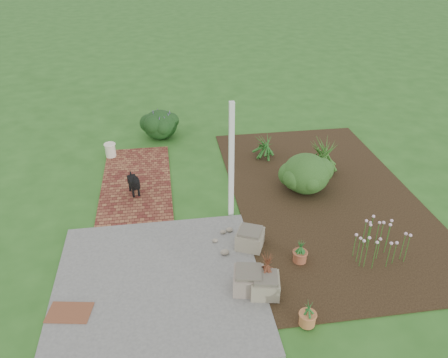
{
  "coord_description": "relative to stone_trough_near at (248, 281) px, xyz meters",
  "views": [
    {
      "loc": [
        -0.96,
        -7.37,
        5.29
      ],
      "look_at": [
        0.2,
        0.4,
        0.7
      ],
      "focal_mm": 35.0,
      "sensor_mm": 36.0,
      "label": 1
    }
  ],
  "objects": [
    {
      "name": "cream_ceramic_urn",
      "position": [
        -2.61,
        5.25,
        0.01
      ],
      "size": [
        0.31,
        0.31,
        0.35
      ],
      "primitive_type": "cylinder",
      "rotation": [
        0.0,
        0.0,
        0.2
      ],
      "color": "#F1E6C6",
      "rests_on": "brick_path"
    },
    {
      "name": "concrete_patio",
      "position": [
        -1.48,
        0.37,
        -0.18
      ],
      "size": [
        3.5,
        3.5,
        0.04
      ],
      "primitive_type": "cube",
      "color": "slate",
      "rests_on": "ground"
    },
    {
      "name": "terracotta_pot_bronze",
      "position": [
        0.3,
        0.01,
        -0.04
      ],
      "size": [
        0.35,
        0.35,
        0.28
      ],
      "primitive_type": "cylinder",
      "rotation": [
        0.0,
        0.0,
        -0.02
      ],
      "color": "#B45F3D",
      "rests_on": "garden_bed"
    },
    {
      "name": "evergreen_shrub",
      "position": [
        1.89,
        2.9,
        0.27
      ],
      "size": [
        1.29,
        1.29,
        0.9
      ],
      "primitive_type": "ellipsoid",
      "rotation": [
        0.0,
        0.0,
        -0.25
      ],
      "color": "#0E3614",
      "rests_on": "garden_bed"
    },
    {
      "name": "garden_bed",
      "position": [
        2.27,
        2.62,
        -0.19
      ],
      "size": [
        4.0,
        7.0,
        0.03
      ],
      "primitive_type": "cube",
      "color": "black",
      "rests_on": "ground"
    },
    {
      "name": "stone_trough_mid",
      "position": [
        0.25,
        -0.14,
        -0.01
      ],
      "size": [
        0.54,
        0.54,
        0.31
      ],
      "primitive_type": "cube",
      "rotation": [
        0.0,
        0.0,
        -0.19
      ],
      "color": "gray",
      "rests_on": "concrete_patio"
    },
    {
      "name": "ground",
      "position": [
        -0.23,
        2.12,
        -0.2
      ],
      "size": [
        80.0,
        80.0,
        0.0
      ],
      "primitive_type": "plane",
      "color": "#295E1D",
      "rests_on": "ground"
    },
    {
      "name": "black_dog",
      "position": [
        -1.94,
        3.25,
        0.15
      ],
      "size": [
        0.3,
        0.6,
        0.52
      ],
      "rotation": [
        0.0,
        0.0,
        0.29
      ],
      "color": "black",
      "rests_on": "brick_path"
    },
    {
      "name": "veranda_post",
      "position": [
        0.07,
        2.22,
        1.05
      ],
      "size": [
        0.1,
        0.1,
        2.5
      ],
      "primitive_type": "cube",
      "color": "white",
      "rests_on": "ground"
    },
    {
      "name": "stone_trough_near",
      "position": [
        0.0,
        0.0,
        0.0
      ],
      "size": [
        0.58,
        0.58,
        0.33
      ],
      "primitive_type": "cube",
      "rotation": [
        0.0,
        0.0,
        -0.2
      ],
      "color": "#796D5D",
      "rests_on": "concrete_patio"
    },
    {
      "name": "terracotta_pot_small_left",
      "position": [
        1.06,
        0.55,
        -0.07
      ],
      "size": [
        0.3,
        0.3,
        0.2
      ],
      "primitive_type": "cylinder",
      "rotation": [
        0.0,
        0.0,
        0.27
      ],
      "color": "#985133",
      "rests_on": "garden_bed"
    },
    {
      "name": "brick_path",
      "position": [
        -1.93,
        3.87,
        -0.18
      ],
      "size": [
        1.6,
        3.5,
        0.04
      ],
      "primitive_type": "cube",
      "color": "#5B231D",
      "rests_on": "ground"
    },
    {
      "name": "agapanthus_clump_front",
      "position": [
        1.32,
        4.63,
        0.18
      ],
      "size": [
        1.05,
        1.05,
        0.72
      ],
      "primitive_type": null,
      "rotation": [
        0.0,
        0.0,
        -0.38
      ],
      "color": "#113917",
      "rests_on": "garden_bed"
    },
    {
      "name": "pink_flower_patch",
      "position": [
        2.51,
        0.53,
        0.16
      ],
      "size": [
        1.07,
        1.07,
        0.67
      ],
      "primitive_type": null,
      "rotation": [
        0.0,
        0.0,
        -0.03
      ],
      "color": "#113D0F",
      "rests_on": "garden_bed"
    },
    {
      "name": "purple_flowering_bush",
      "position": [
        -1.29,
        6.34,
        0.21
      ],
      "size": [
        1.25,
        1.25,
        0.82
      ],
      "primitive_type": "ellipsoid",
      "rotation": [
        0.0,
        0.0,
        -0.37
      ],
      "color": "black",
      "rests_on": "ground"
    },
    {
      "name": "coir_doormat",
      "position": [
        -2.87,
        -0.12,
        -0.16
      ],
      "size": [
        0.73,
        0.54,
        0.02
      ],
      "primitive_type": "cube",
      "rotation": [
        0.0,
        0.0,
        -0.17
      ],
      "color": "brown",
      "rests_on": "concrete_patio"
    },
    {
      "name": "terracotta_pot_small_right",
      "position": [
        0.74,
        -0.86,
        -0.07
      ],
      "size": [
        0.28,
        0.28,
        0.21
      ],
      "primitive_type": "cylinder",
      "rotation": [
        0.0,
        0.0,
        0.15
      ],
      "color": "#B66D3D",
      "rests_on": "garden_bed"
    },
    {
      "name": "stone_trough_far",
      "position": [
        0.25,
        1.09,
        -0.01
      ],
      "size": [
        0.63,
        0.63,
        0.32
      ],
      "primitive_type": "cube",
      "rotation": [
        0.0,
        0.0,
        -0.43
      ],
      "color": "#757158",
      "rests_on": "concrete_patio"
    },
    {
      "name": "agapanthus_clump_back",
      "position": [
        2.57,
        3.71,
        0.31
      ],
      "size": [
        1.12,
        1.12,
        0.96
      ],
      "primitive_type": null,
      "rotation": [
        0.0,
        0.0,
        0.05
      ],
      "color": "#0E3D0D",
      "rests_on": "garden_bed"
    }
  ]
}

